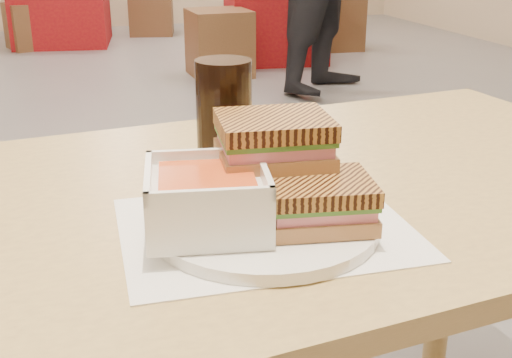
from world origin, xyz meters
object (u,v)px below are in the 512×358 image
object	(u,v)px
cola_glass	(224,119)
bg_table_1	(275,18)
bg_chair_2l	(29,26)
bg_chair_1l	(219,43)
plate	(265,224)
bg_chair_2r	(151,10)
bg_table_2	(61,4)
main_table	(287,255)
soup_bowl	(207,201)
panini_lower	(319,201)
bg_chair_1r	(336,22)

from	to	relation	value
cola_glass	bg_table_1	world-z (taller)	cola_glass
bg_chair_2l	bg_chair_1l	bearing A→B (deg)	-50.44
plate	bg_chair_2r	distance (m)	6.39
bg_chair_1l	bg_chair_2l	size ratio (longest dim) A/B	1.06
cola_glass	bg_table_2	distance (m)	5.83
main_table	plate	size ratio (longest dim) A/B	4.75
main_table	plate	bearing A→B (deg)	-120.76
main_table	bg_table_1	world-z (taller)	main_table
bg_table_1	bg_table_2	xyz separation A→B (m)	(-1.66, 1.37, 0.03)
soup_bowl	cola_glass	world-z (taller)	cola_glass
soup_bowl	main_table	bearing A→B (deg)	42.97
bg_chair_2r	main_table	bearing A→B (deg)	-97.56
cola_glass	bg_table_2	size ratio (longest dim) A/B	0.17
soup_bowl	cola_glass	size ratio (longest dim) A/B	0.94
plate	bg_chair_2r	size ratio (longest dim) A/B	0.51
panini_lower	bg_chair_2l	xyz separation A→B (m)	(-0.36, 5.84, -0.59)
soup_bowl	bg_table_1	bearing A→B (deg)	69.51
soup_bowl	bg_table_2	size ratio (longest dim) A/B	0.16
bg_table_2	bg_chair_2r	xyz separation A→B (m)	(0.90, 0.30, -0.13)
bg_table_2	bg_chair_2l	bearing A→B (deg)	-148.59
plate	bg_table_1	bearing A→B (deg)	70.25
main_table	panini_lower	bearing A→B (deg)	-99.28
bg_chair_2r	soup_bowl	bearing A→B (deg)	-98.72
soup_bowl	bg_chair_2r	xyz separation A→B (m)	(0.97, 6.31, -0.56)
cola_glass	bg_chair_2r	xyz separation A→B (m)	(0.89, 6.11, -0.59)
panini_lower	bg_chair_1r	xyz separation A→B (m)	(2.31, 4.96, -0.55)
main_table	plate	xyz separation A→B (m)	(-0.08, -0.14, 0.12)
soup_bowl	panini_lower	distance (m)	0.13
bg_chair_1l	bg_chair_2l	bearing A→B (deg)	129.56
bg_table_1	bg_chair_2r	size ratio (longest dim) A/B	1.70
soup_bowl	bg_table_1	size ratio (longest dim) A/B	0.18
plate	panini_lower	bearing A→B (deg)	-31.35
panini_lower	cola_glass	world-z (taller)	cola_glass
bg_chair_1l	bg_chair_2r	size ratio (longest dim) A/B	0.94
panini_lower	main_table	bearing A→B (deg)	80.72
panini_lower	bg_chair_1r	bearing A→B (deg)	65.04
soup_bowl	bg_table_1	xyz separation A→B (m)	(1.73, 4.63, -0.46)
panini_lower	bg_chair_1l	world-z (taller)	panini_lower
main_table	bg_table_1	distance (m)	4.77
cola_glass	bg_table_1	xyz separation A→B (m)	(1.66, 4.44, -0.49)
bg_table_2	cola_glass	bearing A→B (deg)	-89.94
bg_chair_2l	bg_chair_2r	world-z (taller)	bg_chair_2r
cola_glass	bg_chair_2l	size ratio (longest dim) A/B	0.36
main_table	cola_glass	world-z (taller)	cola_glass
main_table	bg_chair_2r	xyz separation A→B (m)	(0.82, 6.17, -0.39)
soup_bowl	bg_chair_1r	distance (m)	5.52
panini_lower	bg_chair_1l	distance (m)	4.35
bg_chair_1r	plate	bearing A→B (deg)	-115.61
main_table	bg_chair_1r	xyz separation A→B (m)	(2.28, 4.79, -0.39)
panini_lower	bg_chair_2r	world-z (taller)	panini_lower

